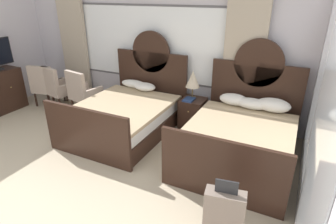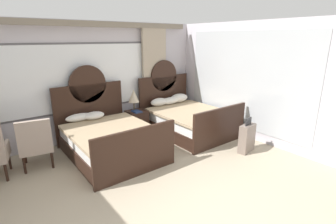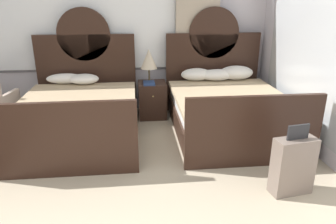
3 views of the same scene
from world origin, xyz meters
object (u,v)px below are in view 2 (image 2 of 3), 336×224
Objects in this scene: bed_near_window at (109,138)px; nightstand_between_beds at (137,122)px; table_lamp_on_nightstand at (134,96)px; armchair_by_window_left at (36,142)px; suitcase_on_floor at (247,138)px; bed_near_mirror at (187,118)px; book_on_nightstand at (137,111)px.

bed_near_window reaches higher than nightstand_between_beds.
armchair_by_window_left is at bearing -169.04° from table_lamp_on_nightstand.
nightstand_between_beds is at bearing 32.76° from bed_near_window.
suitcase_on_floor is (1.32, -2.39, -0.65)m from table_lamp_on_nightstand.
bed_near_mirror reaches higher than nightstand_between_beds.
armchair_by_window_left reaches higher than suitcase_on_floor.
bed_near_mirror is at bearing 97.07° from suitcase_on_floor.
armchair_by_window_left is (-2.32, -0.31, -0.10)m from book_on_nightstand.
bed_near_window is 1.00× the size of bed_near_mirror.
suitcase_on_floor is at bearing -61.15° from table_lamp_on_nightstand.
suitcase_on_floor is (2.34, -1.65, -0.04)m from bed_near_window.
bed_near_mirror reaches higher than suitcase_on_floor.
bed_near_mirror is at bearing -27.23° from book_on_nightstand.
book_on_nightstand is (1.02, 0.60, 0.25)m from bed_near_window.
bed_near_mirror is 1.28m from book_on_nightstand.
bed_near_mirror is 1.26m from nightstand_between_beds.
table_lamp_on_nightstand is 2.41m from armchair_by_window_left.
bed_near_mirror is 3.97× the size of table_lamp_on_nightstand.
nightstand_between_beds is 2.67m from suitcase_on_floor.
table_lamp_on_nightstand reaches higher than armchair_by_window_left.
book_on_nightstand reaches higher than nightstand_between_beds.
suitcase_on_floor is at bearing -35.22° from bed_near_window.
armchair_by_window_left is 1.29× the size of suitcase_on_floor.
suitcase_on_floor reaches higher than nightstand_between_beds.
nightstand_between_beds is 0.61× the size of armchair_by_window_left.
bed_near_window reaches higher than table_lamp_on_nightstand.
table_lamp_on_nightstand reaches higher than nightstand_between_beds.
bed_near_window reaches higher than book_on_nightstand.
book_on_nightstand is (-0.05, -0.09, 0.31)m from nightstand_between_beds.
bed_near_mirror is 1.45m from table_lamp_on_nightstand.
table_lamp_on_nightstand is at bearing 10.96° from armchair_by_window_left.
table_lamp_on_nightstand is (1.03, 0.74, 0.61)m from bed_near_window.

